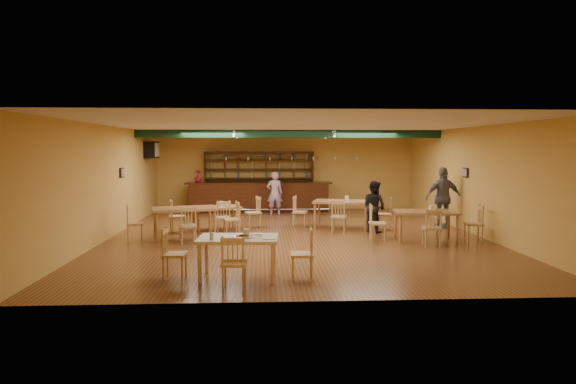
{
  "coord_description": "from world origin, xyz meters",
  "views": [
    {
      "loc": [
        -0.92,
        -13.62,
        2.4
      ],
      "look_at": [
        -0.17,
        0.6,
        1.15
      ],
      "focal_mm": 31.08,
      "sensor_mm": 36.0,
      "label": 1
    }
  ],
  "objects": [
    {
      "name": "side_plate",
      "position": [
        -0.79,
        -4.77,
        0.78
      ],
      "size": [
        0.23,
        0.23,
        0.01
      ],
      "primitive_type": "cylinder",
      "rotation": [
        0.0,
        0.0,
        -0.05
      ],
      "color": "white",
      "rests_on": "near_table"
    },
    {
      "name": "parmesan_shaker",
      "position": [
        -1.83,
        -4.72,
        0.83
      ],
      "size": [
        0.08,
        0.08,
        0.11
      ],
      "primitive_type": "cylinder",
      "rotation": [
        0.0,
        0.0,
        -0.05
      ],
      "color": "#EAE5C6",
      "rests_on": "near_table"
    },
    {
      "name": "patron_bar",
      "position": [
        -0.46,
        4.33,
        0.78
      ],
      "size": [
        0.59,
        0.4,
        1.56
      ],
      "primitive_type": "imported",
      "rotation": [
        0.0,
        0.0,
        3.2
      ],
      "color": "#9650AD",
      "rests_on": "ground"
    },
    {
      "name": "ceiling_beam",
      "position": [
        0.0,
        2.8,
        2.87
      ],
      "size": [
        10.0,
        0.3,
        0.25
      ],
      "primitive_type": "cube",
      "color": "black",
      "rests_on": "ceiling"
    },
    {
      "name": "picture_right",
      "position": [
        4.97,
        0.5,
        1.7
      ],
      "size": [
        0.04,
        0.34,
        0.28
      ],
      "primitive_type": "cube",
      "color": "black",
      "rests_on": "wall_right"
    },
    {
      "name": "picture_left",
      "position": [
        -4.97,
        1.0,
        1.7
      ],
      "size": [
        0.04,
        0.34,
        0.28
      ],
      "primitive_type": "cube",
      "color": "black",
      "rests_on": "wall_left"
    },
    {
      "name": "dining_table_d",
      "position": [
        3.31,
        -1.04,
        0.39
      ],
      "size": [
        1.66,
        1.11,
        0.78
      ],
      "primitive_type": "cube",
      "rotation": [
        0.0,
        0.0,
        -0.11
      ],
      "color": "#926033",
      "rests_on": "ground"
    },
    {
      "name": "near_table",
      "position": [
        -1.36,
        -4.56,
        0.39
      ],
      "size": [
        1.5,
        1.01,
        0.78
      ],
      "primitive_type": "cube",
      "rotation": [
        0.0,
        0.0,
        -0.05
      ],
      "color": "tan",
      "rests_on": "ground"
    },
    {
      "name": "pizza_server",
      "position": [
        -1.1,
        -4.51,
        0.79
      ],
      "size": [
        0.33,
        0.12,
        0.0
      ],
      "primitive_type": "cube",
      "rotation": [
        0.0,
        0.0,
        -0.09
      ],
      "color": "silver",
      "rests_on": "pizza_tray"
    },
    {
      "name": "track_rail_right",
      "position": [
        1.4,
        3.4,
        2.94
      ],
      "size": [
        0.05,
        2.5,
        0.05
      ],
      "primitive_type": "cube",
      "color": "silver",
      "rests_on": "ceiling"
    },
    {
      "name": "dining_table_b",
      "position": [
        1.48,
        1.16,
        0.41
      ],
      "size": [
        1.86,
        1.4,
        0.83
      ],
      "primitive_type": "cube",
      "rotation": [
        0.0,
        0.0,
        -0.27
      ],
      "color": "#926033",
      "rests_on": "ground"
    },
    {
      "name": "patron_right_a",
      "position": [
        2.28,
        0.36,
        0.74
      ],
      "size": [
        0.88,
        0.91,
        1.48
      ],
      "primitive_type": "imported",
      "rotation": [
        0.0,
        0.0,
        2.2
      ],
      "color": "black",
      "rests_on": "ground"
    },
    {
      "name": "bar_counter",
      "position": [
        -1.03,
        5.15,
        0.56
      ],
      "size": [
        5.47,
        0.85,
        1.13
      ],
      "primitive_type": "cube",
      "color": "black",
      "rests_on": "ground"
    },
    {
      "name": "ac_unit",
      "position": [
        -4.8,
        4.2,
        2.35
      ],
      "size": [
        0.34,
        0.7,
        0.48
      ],
      "primitive_type": "cube",
      "color": "silver",
      "rests_on": "wall_left"
    },
    {
      "name": "track_rail_left",
      "position": [
        -1.8,
        3.4,
        2.94
      ],
      "size": [
        0.05,
        2.5,
        0.05
      ],
      "primitive_type": "cube",
      "color": "silver",
      "rests_on": "ceiling"
    },
    {
      "name": "dining_table_c",
      "position": [
        -2.99,
        -0.32,
        0.41
      ],
      "size": [
        1.85,
        1.38,
        0.82
      ],
      "primitive_type": "cube",
      "rotation": [
        0.0,
        0.0,
        0.26
      ],
      "color": "#926033",
      "rests_on": "ground"
    },
    {
      "name": "napkin_stack",
      "position": [
        -1.0,
        -4.36,
        0.79
      ],
      "size": [
        0.22,
        0.18,
        0.03
      ],
      "primitive_type": "cube",
      "rotation": [
        0.0,
        0.0,
        -0.14
      ],
      "color": "white",
      "rests_on": "near_table"
    },
    {
      "name": "floor",
      "position": [
        0.0,
        0.0,
        0.0
      ],
      "size": [
        12.0,
        12.0,
        0.0
      ],
      "primitive_type": "plane",
      "color": "#543618",
      "rests_on": "ground"
    },
    {
      "name": "poinsettia",
      "position": [
        -3.31,
        5.15,
        1.36
      ],
      "size": [
        0.34,
        0.34,
        0.47
      ],
      "primitive_type": "imported",
      "rotation": [
        0.0,
        0.0,
        0.35
      ],
      "color": "#A40F24",
      "rests_on": "bar_counter"
    },
    {
      "name": "back_bar_hutch",
      "position": [
        -1.03,
        5.78,
        1.14
      ],
      "size": [
        4.23,
        0.4,
        2.28
      ],
      "primitive_type": "cube",
      "color": "black",
      "rests_on": "ground"
    },
    {
      "name": "patron_right_b",
      "position": [
        4.51,
        0.96,
        0.92
      ],
      "size": [
        1.1,
        0.48,
        1.85
      ],
      "primitive_type": "imported",
      "rotation": [
        0.0,
        0.0,
        3.17
      ],
      "color": "slate",
      "rests_on": "ground"
    },
    {
      "name": "pizza_tray",
      "position": [
        -1.26,
        -4.56,
        0.78
      ],
      "size": [
        0.48,
        0.48,
        0.01
      ],
      "primitive_type": "cylinder",
      "rotation": [
        0.0,
        0.0,
        -0.22
      ],
      "color": "silver",
      "rests_on": "near_table"
    },
    {
      "name": "dining_table_a",
      "position": [
        -2.27,
        1.05,
        0.35
      ],
      "size": [
        1.58,
        1.24,
        0.69
      ],
      "primitive_type": "cube",
      "rotation": [
        0.0,
        0.0,
        0.34
      ],
      "color": "#926033",
      "rests_on": "ground"
    }
  ]
}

